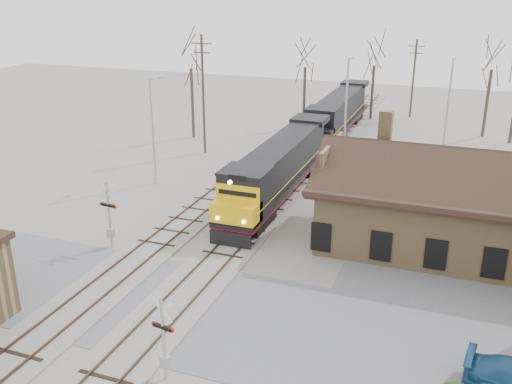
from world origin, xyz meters
TOP-DOWN VIEW (x-y plane):
  - ground at (0.00, 0.00)m, footprint 140.00×140.00m
  - road at (0.00, 0.00)m, footprint 60.00×9.00m
  - track_main at (0.00, 15.00)m, footprint 3.40×90.00m
  - track_siding at (-4.50, 15.00)m, footprint 3.40×90.00m
  - depot at (11.99, 12.00)m, footprint 15.20×9.31m
  - locomotive_lead at (0.00, 16.39)m, footprint 2.92×19.53m
  - locomotive_trailing at (0.00, 36.20)m, footprint 2.92×19.53m
  - crossbuck_near at (2.30, -5.07)m, footprint 1.10×0.29m
  - crossbuck_far at (-6.91, 4.80)m, footprint 1.22×0.32m
  - streetlight_a at (-10.29, 16.24)m, footprint 0.25×2.04m
  - streetlight_b at (3.53, 23.18)m, footprint 0.25×2.04m
  - streetlight_c at (10.99, 33.62)m, footprint 0.25×2.04m
  - utility_pole_a at (-10.34, 25.53)m, footprint 2.00×0.24m
  - utility_pole_b at (6.36, 47.79)m, footprint 2.00×0.24m
  - tree_a at (-13.90, 30.29)m, footprint 4.76×4.76m
  - tree_b at (-4.33, 38.64)m, footprint 4.43×4.43m
  - tree_c at (2.05, 45.37)m, footprint 4.16×4.16m
  - tree_d at (14.55, 41.17)m, footprint 4.66×4.66m

SIDE VIEW (x-z plane):
  - ground at x=0.00m, z-range 0.00..0.00m
  - road at x=0.00m, z-range 0.00..0.03m
  - track_main at x=0.00m, z-range -0.05..0.19m
  - track_siding at x=-4.50m, z-range -0.05..0.19m
  - crossbuck_near at x=2.30m, z-range -0.11..3.77m
  - crossbuck_far at x=-6.91m, z-range -0.14..4.12m
  - locomotive_trailing at x=0.00m, z-range 0.23..4.33m
  - locomotive_lead at x=0.00m, z-range 0.11..4.44m
  - depot at x=11.99m, z-range -1.54..6.36m
  - streetlight_a at x=-10.29m, z-range 0.53..9.01m
  - utility_pole_b at x=6.36m, z-range 0.22..9.36m
  - streetlight_c at x=10.99m, z-range 0.54..9.37m
  - streetlight_b at x=3.53m, z-range 0.54..10.34m
  - utility_pole_a at x=-10.34m, z-range 0.23..11.19m
  - tree_c at x=2.05m, z-range 2.16..12.34m
  - tree_b at x=-4.33m, z-range 2.30..13.14m
  - tree_d at x=14.55m, z-range 2.42..13.84m
  - tree_a at x=-13.90m, z-range 2.48..14.13m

